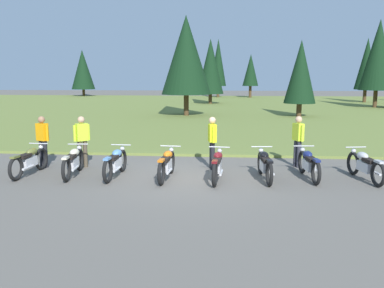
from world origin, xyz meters
The scene contains 15 objects.
ground_plane centered at (0.00, 0.00, 0.00)m, with size 140.00×140.00×0.00m, color #605B54.
grass_moorland centered at (0.00, 25.15, 0.05)m, with size 80.00×44.00×0.10m, color olive.
forest_treeline centered at (5.04, 30.33, 3.99)m, with size 43.79×30.60×7.86m.
motorcycle_olive centered at (-4.85, -0.06, 0.44)m, with size 0.62×2.10×0.88m.
motorcycle_cream centered at (-3.48, -0.07, 0.44)m, with size 0.62×2.10×0.88m.
motorcycle_sky_blue centered at (-2.20, -0.09, 0.44)m, with size 0.62×2.10×0.88m.
motorcycle_orange centered at (-0.66, -0.18, 0.44)m, with size 0.62×2.10×0.88m.
motorcycle_maroon centered at (0.80, -0.23, 0.44)m, with size 0.62×2.10×0.88m.
motorcycle_black centered at (2.15, -0.06, 0.44)m, with size 0.62×2.10×0.88m.
motorcycle_navy centered at (3.42, 0.17, 0.44)m, with size 0.62×2.10×0.88m.
motorcycle_silver centered at (4.98, 0.11, 0.44)m, with size 0.69×2.08×0.88m.
rider_checking_bike centered at (-3.60, 1.05, 0.95)m, with size 0.44×0.40×1.67m.
rider_in_hivis_vest centered at (0.59, 1.22, 0.95)m, with size 0.29×0.54×1.67m.
rider_near_row_end centered at (3.35, 1.71, 0.95)m, with size 0.35×0.51×1.67m.
rider_with_back_turned centered at (-4.89, 1.00, 0.95)m, with size 0.51×0.35×1.67m.
Camera 1 is at (1.04, -11.67, 2.96)m, focal length 38.45 mm.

